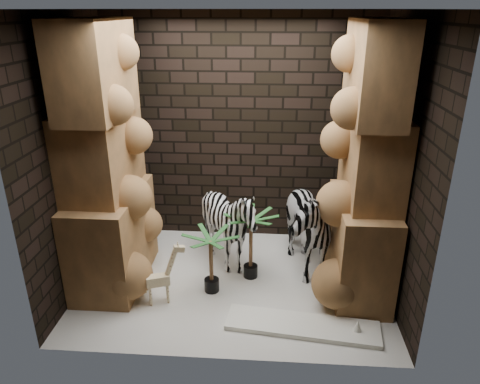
# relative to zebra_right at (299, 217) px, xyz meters

# --- Properties ---
(floor) EXTENTS (3.50, 3.50, 0.00)m
(floor) POSITION_rel_zebra_right_xyz_m (-0.75, -0.35, -0.72)
(floor) COLOR beige
(floor) RESTS_ON ground
(ceiling) EXTENTS (3.50, 3.50, 0.00)m
(ceiling) POSITION_rel_zebra_right_xyz_m (-0.75, -0.35, 2.28)
(ceiling) COLOR black
(ceiling) RESTS_ON ground
(wall_back) EXTENTS (3.50, 0.00, 3.50)m
(wall_back) POSITION_rel_zebra_right_xyz_m (-0.75, 0.90, 0.78)
(wall_back) COLOR black
(wall_back) RESTS_ON ground
(wall_front) EXTENTS (3.50, 0.00, 3.50)m
(wall_front) POSITION_rel_zebra_right_xyz_m (-0.75, -1.60, 0.78)
(wall_front) COLOR black
(wall_front) RESTS_ON ground
(wall_left) EXTENTS (0.00, 3.00, 3.00)m
(wall_left) POSITION_rel_zebra_right_xyz_m (-2.50, -0.35, 0.78)
(wall_left) COLOR black
(wall_left) RESTS_ON ground
(wall_right) EXTENTS (0.00, 3.00, 3.00)m
(wall_right) POSITION_rel_zebra_right_xyz_m (1.00, -0.35, 0.78)
(wall_right) COLOR black
(wall_right) RESTS_ON ground
(rock_pillar_left) EXTENTS (0.68, 1.30, 3.00)m
(rock_pillar_left) POSITION_rel_zebra_right_xyz_m (-2.15, -0.35, 0.78)
(rock_pillar_left) COLOR #BA8046
(rock_pillar_left) RESTS_ON floor
(rock_pillar_right) EXTENTS (0.58, 1.25, 3.00)m
(rock_pillar_right) POSITION_rel_zebra_right_xyz_m (0.67, -0.35, 0.78)
(rock_pillar_right) COLOR #BA8046
(rock_pillar_right) RESTS_ON floor
(zebra_right) EXTENTS (0.97, 1.35, 1.44)m
(zebra_right) POSITION_rel_zebra_right_xyz_m (0.00, 0.00, 0.00)
(zebra_right) COLOR white
(zebra_right) RESTS_ON floor
(zebra_left) EXTENTS (1.12, 1.30, 1.04)m
(zebra_left) POSITION_rel_zebra_right_xyz_m (-0.83, -0.01, -0.20)
(zebra_left) COLOR white
(zebra_left) RESTS_ON floor
(giraffe_toy) EXTENTS (0.40, 0.24, 0.73)m
(giraffe_toy) POSITION_rel_zebra_right_xyz_m (-1.53, -0.80, -0.35)
(giraffe_toy) COLOR #FFE8AF
(giraffe_toy) RESTS_ON floor
(palm_front) EXTENTS (0.36, 0.36, 0.85)m
(palm_front) POSITION_rel_zebra_right_xyz_m (-0.56, -0.21, -0.29)
(palm_front) COLOR #245520
(palm_front) RESTS_ON floor
(palm_back) EXTENTS (0.36, 0.36, 0.74)m
(palm_back) POSITION_rel_zebra_right_xyz_m (-0.99, -0.54, -0.35)
(palm_back) COLOR #245520
(palm_back) RESTS_ON floor
(surfboard) EXTENTS (1.58, 0.56, 0.05)m
(surfboard) POSITION_rel_zebra_right_xyz_m (0.01, -1.11, -0.69)
(surfboard) COLOR white
(surfboard) RESTS_ON floor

